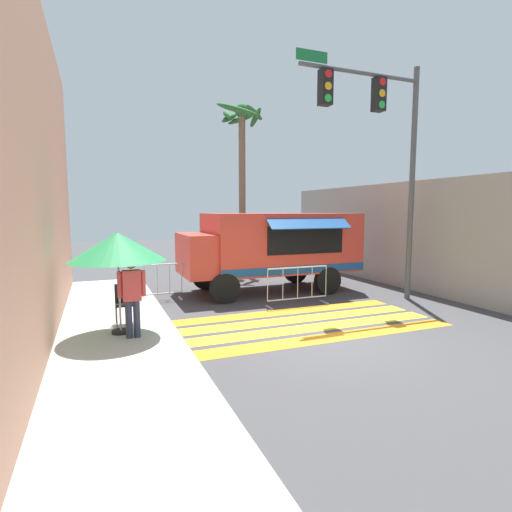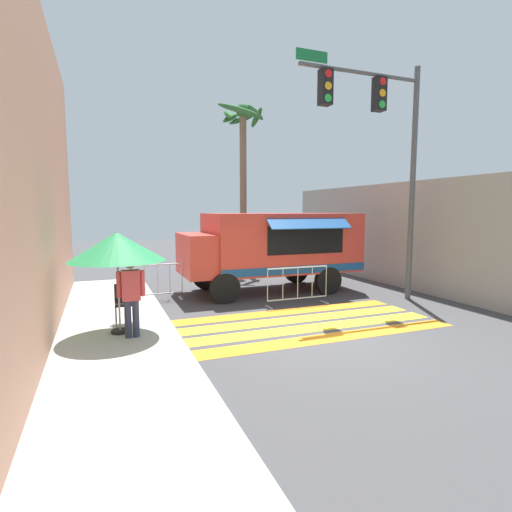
{
  "view_description": "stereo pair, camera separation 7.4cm",
  "coord_description": "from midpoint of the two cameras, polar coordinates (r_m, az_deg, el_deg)",
  "views": [
    {
      "loc": [
        -4.43,
        -7.08,
        2.65
      ],
      "look_at": [
        -0.37,
        3.05,
        1.41
      ],
      "focal_mm": 28.0,
      "sensor_mm": 36.0,
      "label": 1
    },
    {
      "loc": [
        -4.36,
        -7.1,
        2.65
      ],
      "look_at": [
        -0.37,
        3.05,
        1.41
      ],
      "focal_mm": 28.0,
      "sensor_mm": 36.0,
      "label": 2
    }
  ],
  "objects": [
    {
      "name": "ground_plane",
      "position": [
        8.75,
        9.67,
        -11.25
      ],
      "size": [
        60.0,
        60.0,
        0.0
      ],
      "primitive_type": "plane",
      "color": "#424244"
    },
    {
      "name": "sidewalk_left",
      "position": [
        7.58,
        -26.96,
        -14.01
      ],
      "size": [
        4.4,
        16.0,
        0.18
      ],
      "color": "#B7B5AD",
      "rests_on": "ground_plane"
    },
    {
      "name": "building_left_facade",
      "position": [
        7.2,
        -30.27,
        11.41
      ],
      "size": [
        0.25,
        16.0,
        6.76
      ],
      "color": "tan",
      "rests_on": "ground_plane"
    },
    {
      "name": "concrete_wall_right",
      "position": [
        14.08,
        22.26,
        2.59
      ],
      "size": [
        0.2,
        16.0,
        3.63
      ],
      "color": "#A39E93",
      "rests_on": "ground_plane"
    },
    {
      "name": "crosswalk_painted",
      "position": [
        9.6,
        6.44,
        -9.57
      ],
      "size": [
        6.4,
        2.84,
        0.01
      ],
      "color": "orange",
      "rests_on": "ground_plane"
    },
    {
      "name": "food_truck",
      "position": [
        13.01,
        1.62,
        1.6
      ],
      "size": [
        5.71,
        2.84,
        2.57
      ],
      "color": "#D13D33",
      "rests_on": "ground_plane"
    },
    {
      "name": "traffic_signal_pole",
      "position": [
        12.16,
        17.22,
        16.45
      ],
      "size": [
        3.96,
        0.29,
        6.73
      ],
      "color": "#515456",
      "rests_on": "ground_plane"
    },
    {
      "name": "patio_umbrella",
      "position": [
        8.39,
        -19.4,
        1.22
      ],
      "size": [
        1.88,
        1.88,
        2.05
      ],
      "color": "black",
      "rests_on": "sidewalk_left"
    },
    {
      "name": "folding_chair",
      "position": [
        9.27,
        -18.4,
        -5.98
      ],
      "size": [
        0.42,
        0.42,
        0.87
      ],
      "rotation": [
        0.0,
        0.0,
        0.37
      ],
      "color": "#4C4C51",
      "rests_on": "sidewalk_left"
    },
    {
      "name": "vendor_person",
      "position": [
        8.13,
        -17.55,
        -5.09
      ],
      "size": [
        0.53,
        0.21,
        1.57
      ],
      "rotation": [
        0.0,
        0.0,
        0.29
      ],
      "color": "#2D3347",
      "rests_on": "sidewalk_left"
    },
    {
      "name": "barricade_front",
      "position": [
        11.28,
        5.78,
        -4.34
      ],
      "size": [
        1.86,
        0.44,
        1.1
      ],
      "color": "#B7BABF",
      "rests_on": "ground_plane"
    },
    {
      "name": "barricade_side",
      "position": [
        12.17,
        -14.1,
        -3.78
      ],
      "size": [
        1.48,
        0.44,
        1.1
      ],
      "color": "#B7BABF",
      "rests_on": "ground_plane"
    },
    {
      "name": "palm_tree",
      "position": [
        17.75,
        -2.2,
        14.75
      ],
      "size": [
        2.26,
        2.32,
        7.2
      ],
      "color": "#7A664C",
      "rests_on": "ground_plane"
    }
  ]
}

